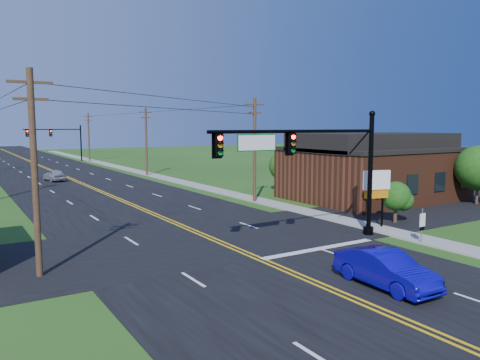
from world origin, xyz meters
TOP-DOWN VIEW (x-y plane):
  - ground at (0.00, 0.00)m, footprint 260.00×260.00m
  - road_main at (0.00, 50.00)m, footprint 16.00×220.00m
  - road_cross at (0.00, 12.00)m, footprint 70.00×10.00m
  - sidewalk at (10.50, 40.00)m, footprint 2.00×160.00m
  - signal_mast_main at (4.34, 8.00)m, footprint 11.30×0.60m
  - signal_mast_far at (4.44, 80.00)m, footprint 10.98×0.60m
  - brick_building at (20.00, 18.00)m, footprint 14.20×11.20m
  - utility_pole_left_a at (-9.50, 10.00)m, footprint 1.80×0.28m
  - utility_pole_right_a at (9.80, 22.00)m, footprint 1.80×0.28m
  - utility_pole_right_b at (9.80, 48.00)m, footprint 1.80×0.28m
  - utility_pole_right_c at (9.80, 78.00)m, footprint 1.80×0.28m
  - tree_right_front at (25.00, 11.00)m, footprint 3.80×3.80m
  - tree_right_back at (16.00, 26.00)m, footprint 3.00×3.00m
  - shrub_corner at (13.00, 9.50)m, footprint 2.00×2.00m
  - blue_car at (2.27, 1.05)m, footprint 1.76×4.64m
  - distant_car at (-2.03, 47.61)m, footprint 2.29×4.37m
  - route_sign at (9.73, 4.93)m, footprint 0.50×0.08m
  - stop_sign at (13.00, 11.98)m, footprint 0.83×0.30m
  - pylon_sign at (10.50, 9.00)m, footprint 1.84×0.74m

SIDE VIEW (x-z plane):
  - ground at x=0.00m, z-range 0.00..0.00m
  - road_main at x=0.00m, z-range 0.00..0.04m
  - road_cross at x=0.00m, z-range 0.00..0.04m
  - sidewalk at x=10.50m, z-range 0.00..0.08m
  - distant_car at x=-2.03m, z-range 0.00..1.42m
  - blue_car at x=2.27m, z-range 0.00..1.51m
  - route_sign at x=9.73m, z-range 0.16..2.16m
  - stop_sign at x=13.00m, z-range 0.53..2.94m
  - shrub_corner at x=13.00m, z-range 0.42..3.28m
  - brick_building at x=20.00m, z-range 0.00..4.70m
  - tree_right_back at x=16.00m, z-range 0.55..4.65m
  - pylon_sign at x=10.50m, z-range 0.87..4.64m
  - tree_right_front at x=25.00m, z-range 0.60..5.60m
  - signal_mast_far at x=4.44m, z-range 0.81..8.29m
  - utility_pole_left_a at x=-9.50m, z-range 0.22..9.22m
  - utility_pole_right_a at x=9.80m, z-range 0.22..9.22m
  - utility_pole_right_b at x=9.80m, z-range 0.22..9.22m
  - utility_pole_right_c at x=9.80m, z-range 0.22..9.22m
  - signal_mast_main at x=4.34m, z-range 1.01..8.49m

